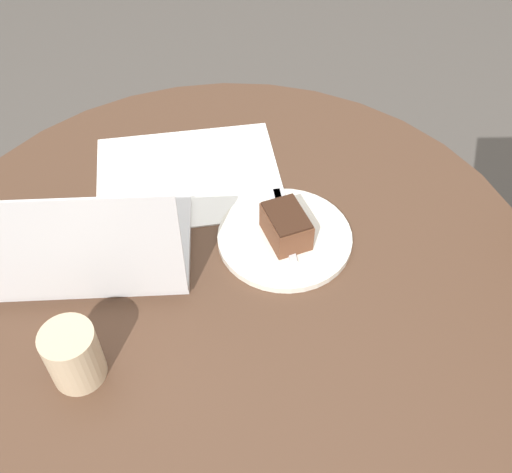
# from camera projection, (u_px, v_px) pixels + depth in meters

# --- Properties ---
(ground_plane) EXTENTS (12.00, 12.00, 0.00)m
(ground_plane) POSITION_uv_depth(u_px,v_px,m) (237.00, 451.00, 1.52)
(ground_plane) COLOR #4C4742
(dining_table) EXTENTS (1.04, 1.04, 0.75)m
(dining_table) POSITION_uv_depth(u_px,v_px,m) (229.00, 311.00, 1.06)
(dining_table) COLOR #4C3323
(dining_table) RESTS_ON ground_plane
(paper_document) EXTENTS (0.39, 0.35, 0.00)m
(paper_document) POSITION_uv_depth(u_px,v_px,m) (188.00, 176.00, 1.11)
(paper_document) COLOR white
(paper_document) RESTS_ON dining_table
(plate) EXTENTS (0.23, 0.23, 0.01)m
(plate) POSITION_uv_depth(u_px,v_px,m) (285.00, 237.00, 1.00)
(plate) COLOR silver
(plate) RESTS_ON dining_table
(cake_slice) EXTENTS (0.07, 0.09, 0.05)m
(cake_slice) POSITION_uv_depth(u_px,v_px,m) (286.00, 226.00, 0.97)
(cake_slice) COLOR brown
(cake_slice) RESTS_ON plate
(fork) EXTENTS (0.07, 0.17, 0.00)m
(fork) POSITION_uv_depth(u_px,v_px,m) (283.00, 216.00, 1.02)
(fork) COLOR silver
(fork) RESTS_ON plate
(coffee_glass) EXTENTS (0.07, 0.07, 0.09)m
(coffee_glass) POSITION_uv_depth(u_px,v_px,m) (73.00, 355.00, 0.80)
(coffee_glass) COLOR #C6AD89
(coffee_glass) RESTS_ON dining_table
(laptop) EXTENTS (0.37, 0.31, 0.22)m
(laptop) POSITION_uv_depth(u_px,v_px,m) (90.00, 247.00, 0.94)
(laptop) COLOR silver
(laptop) RESTS_ON dining_table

